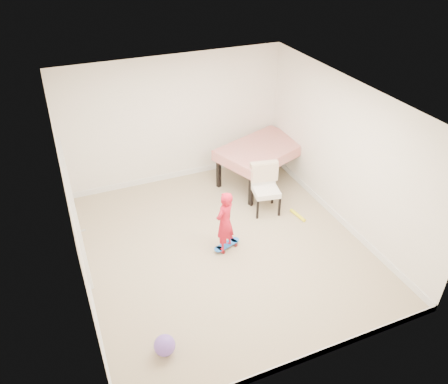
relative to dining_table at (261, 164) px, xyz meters
name	(u,v)px	position (x,y,z in m)	size (l,w,h in m)	color
ground	(223,246)	(-1.54, -1.65, -0.41)	(5.00, 5.00, 0.00)	tan
ceiling	(223,102)	(-1.54, -1.65, 2.17)	(4.50, 5.00, 0.04)	white
wall_back	(175,121)	(-1.54, 0.83, 0.89)	(4.50, 0.04, 2.60)	white
wall_front	(309,289)	(-1.54, -4.13, 0.89)	(4.50, 0.04, 2.60)	white
wall_left	(74,213)	(-3.77, -1.65, 0.89)	(0.04, 5.00, 2.60)	white
wall_right	(343,155)	(0.69, -1.65, 0.89)	(0.04, 5.00, 2.60)	white
door	(75,217)	(-3.76, -1.35, 0.61)	(0.10, 0.94, 2.11)	white
baseboard_back	(179,174)	(-1.54, 0.84, -0.35)	(4.50, 0.02, 0.12)	white
baseboard_front	(299,361)	(-1.54, -4.14, -0.35)	(4.50, 0.02, 0.12)	white
baseboard_left	(88,279)	(-3.78, -1.65, -0.35)	(0.02, 5.00, 0.12)	white
baseboard_right	(334,213)	(0.70, -1.65, -0.35)	(0.02, 5.00, 0.12)	white
dining_table	(261,164)	(0.00, 0.00, 0.00)	(1.76, 1.10, 0.83)	red
dining_chair	(266,189)	(-0.41, -0.99, 0.06)	(0.52, 0.60, 0.95)	white
skateboard	(227,246)	(-1.50, -1.71, -0.38)	(0.52, 0.19, 0.08)	blue
child	(225,224)	(-1.55, -1.75, 0.14)	(0.40, 0.26, 1.10)	red
balloon	(165,345)	(-3.04, -3.33, -0.27)	(0.28, 0.28, 0.28)	#7B55CC
foam_toy	(298,215)	(0.07, -1.40, -0.38)	(0.06, 0.06, 0.40)	#FEF31A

